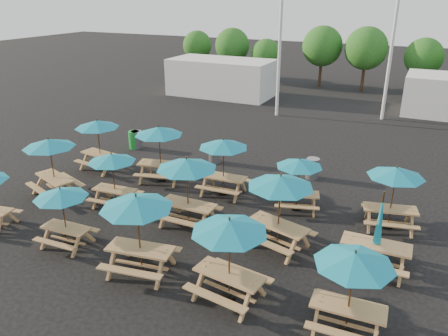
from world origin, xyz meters
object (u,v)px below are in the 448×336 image
at_px(picnic_unit_1, 49,147).
at_px(picnic_unit_2, 97,127).
at_px(picnic_unit_13, 377,238).
at_px(picnic_unit_8, 223,147).
at_px(waste_bin_3, 312,168).
at_px(picnic_unit_5, 159,134).
at_px(waste_bin_2, 215,153).
at_px(picnic_unit_14, 396,176).
at_px(picnic_unit_3, 61,197).
at_px(waste_bin_1, 137,140).
at_px(picnic_unit_7, 187,168).
at_px(picnic_unit_11, 299,166).
at_px(picnic_unit_9, 229,231).
at_px(picnic_unit_12, 354,264).
at_px(waste_bin_0, 134,140).
at_px(picnic_unit_10, 280,186).
at_px(picnic_unit_4, 112,161).
at_px(picnic_unit_6, 137,208).

xyz_separation_m(picnic_unit_1, picnic_unit_2, (-0.19, 3.00, -0.04)).
xyz_separation_m(picnic_unit_1, picnic_unit_13, (12.36, 0.24, -1.04)).
height_order(picnic_unit_8, waste_bin_3, picnic_unit_8).
bearing_deg(picnic_unit_8, picnic_unit_5, 175.85).
height_order(picnic_unit_13, waste_bin_2, picnic_unit_13).
xyz_separation_m(picnic_unit_2, picnic_unit_14, (12.67, -0.02, -0.08)).
distance_m(picnic_unit_3, waste_bin_1, 9.65).
height_order(picnic_unit_7, picnic_unit_14, picnic_unit_7).
height_order(picnic_unit_7, picnic_unit_11, picnic_unit_7).
bearing_deg(picnic_unit_5, picnic_unit_14, -13.97).
height_order(picnic_unit_9, waste_bin_1, picnic_unit_9).
relative_size(picnic_unit_12, waste_bin_0, 2.44).
bearing_deg(picnic_unit_7, picnic_unit_12, -25.94).
bearing_deg(picnic_unit_2, picnic_unit_5, 9.36).
distance_m(picnic_unit_9, picnic_unit_10, 3.02).
bearing_deg(picnic_unit_14, waste_bin_0, 153.78).
height_order(picnic_unit_3, picnic_unit_12, picnic_unit_12).
bearing_deg(picnic_unit_12, picnic_unit_13, 83.15).
height_order(waste_bin_2, waste_bin_3, same).
bearing_deg(picnic_unit_10, picnic_unit_4, -166.10).
relative_size(picnic_unit_10, picnic_unit_12, 1.14).
xyz_separation_m(picnic_unit_2, picnic_unit_5, (3.23, 0.07, 0.08)).
distance_m(picnic_unit_1, waste_bin_3, 10.97).
relative_size(picnic_unit_6, picnic_unit_10, 0.97).
distance_m(picnic_unit_6, picnic_unit_13, 6.98).
distance_m(picnic_unit_2, picnic_unit_7, 6.85).
height_order(picnic_unit_8, picnic_unit_11, picnic_unit_8).
bearing_deg(picnic_unit_11, picnic_unit_2, 163.08).
height_order(picnic_unit_12, waste_bin_3, picnic_unit_12).
bearing_deg(waste_bin_1, picnic_unit_13, -24.78).
xyz_separation_m(picnic_unit_1, picnic_unit_9, (9.03, -2.87, -0.01)).
relative_size(picnic_unit_5, picnic_unit_12, 1.09).
bearing_deg(picnic_unit_5, waste_bin_1, 125.23).
relative_size(picnic_unit_5, picnic_unit_13, 0.98).
height_order(picnic_unit_3, picnic_unit_11, picnic_unit_11).
height_order(picnic_unit_13, waste_bin_0, picnic_unit_13).
distance_m(picnic_unit_3, picnic_unit_7, 4.09).
distance_m(picnic_unit_4, waste_bin_0, 6.87).
bearing_deg(picnic_unit_2, picnic_unit_7, -16.24).
distance_m(picnic_unit_2, picnic_unit_11, 9.38).
relative_size(picnic_unit_6, picnic_unit_8, 1.05).
height_order(picnic_unit_10, waste_bin_0, picnic_unit_10).
bearing_deg(picnic_unit_1, picnic_unit_6, -5.56).
distance_m(picnic_unit_9, waste_bin_2, 10.25).
xyz_separation_m(picnic_unit_3, picnic_unit_13, (9.17, 2.94, -0.70)).
bearing_deg(picnic_unit_11, picnic_unit_14, -15.53).
bearing_deg(picnic_unit_9, waste_bin_1, 144.36).
relative_size(picnic_unit_6, picnic_unit_9, 1.03).
bearing_deg(waste_bin_2, picnic_unit_8, -57.97).
xyz_separation_m(picnic_unit_13, waste_bin_2, (-8.16, 5.78, -0.57)).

